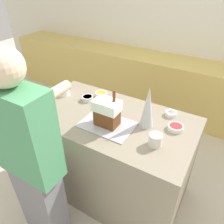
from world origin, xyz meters
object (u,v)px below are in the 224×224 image
candy_bowl_near_tray_right (101,94)px  candy_bowl_front_corner (176,127)px  candy_bowl_far_left (88,98)px  candy_bowl_behind_tray (171,113)px  person (32,164)px  baking_tray (107,124)px  decorative_tree (148,107)px  mug (155,140)px  gingerbread_house (107,112)px  candy_bowl_far_right (63,92)px

candy_bowl_near_tray_right → candy_bowl_front_corner: size_ratio=0.97×
candy_bowl_far_left → candy_bowl_front_corner: size_ratio=0.87×
candy_bowl_behind_tray → candy_bowl_far_left: (-0.79, -0.16, 0.00)m
candy_bowl_far_left → person: person is taller
baking_tray → person: (-0.25, -0.59, -0.06)m
decorative_tree → candy_bowl_far_left: (-0.66, 0.09, -0.15)m
person → candy_bowl_near_tray_right: bearing=92.7°
baking_tray → decorative_tree: 0.37m
decorative_tree → mug: (0.15, -0.19, -0.13)m
candy_bowl_far_left → gingerbread_house: bearing=-32.9°
candy_bowl_behind_tray → candy_bowl_near_tray_right: 0.71m
baking_tray → candy_bowl_far_right: (-0.66, 0.21, 0.03)m
gingerbread_house → candy_bowl_far_left: gingerbread_house is taller
candy_bowl_far_right → candy_bowl_behind_tray: size_ratio=1.40×
candy_bowl_far_right → candy_bowl_near_tray_right: 0.40m
candy_bowl_behind_tray → candy_bowl_near_tray_right: (-0.71, -0.04, 0.01)m
decorative_tree → candy_bowl_far_right: decorative_tree is taller
gingerbread_house → candy_bowl_near_tray_right: 0.48m
decorative_tree → candy_bowl_behind_tray: (0.13, 0.25, -0.16)m
candy_bowl_near_tray_right → gingerbread_house: bearing=-51.1°
candy_bowl_behind_tray → baking_tray: bearing=-135.6°
baking_tray → decorative_tree: size_ratio=1.24×
candy_bowl_near_tray_right → mug: 0.83m
candy_bowl_front_corner → person: size_ratio=0.07×
candy_bowl_far_right → person: bearing=-63.0°
decorative_tree → person: (-0.53, -0.75, -0.23)m
baking_tray → gingerbread_house: size_ratio=1.38×
gingerbread_house → candy_bowl_far_left: 0.46m
candy_bowl_behind_tray → candy_bowl_far_left: size_ratio=0.91×
baking_tray → candy_bowl_behind_tray: size_ratio=4.46×
baking_tray → decorative_tree: decorative_tree is taller
candy_bowl_far_right → person: (0.41, -0.81, -0.08)m
gingerbread_house → person: person is taller
candy_bowl_near_tray_right → candy_bowl_front_corner: bearing=-9.8°
candy_bowl_far_right → candy_bowl_far_left: 0.29m
candy_bowl_behind_tray → mug: mug is taller
candy_bowl_behind_tray → candy_bowl_front_corner: (0.09, -0.18, 0.00)m
baking_tray → candy_bowl_far_right: bearing=162.2°
gingerbread_house → person: 0.67m
gingerbread_house → decorative_tree: decorative_tree is taller
gingerbread_house → candy_bowl_near_tray_right: size_ratio=2.66×
decorative_tree → person: size_ratio=0.21×
person → candy_bowl_front_corner: bearing=47.3°
gingerbread_house → decorative_tree: bearing=29.2°
baking_tray → gingerbread_house: 0.12m
mug → person: size_ratio=0.06×
baking_tray → decorative_tree: (0.28, 0.16, 0.17)m
candy_bowl_near_tray_right → person: size_ratio=0.07×
candy_bowl_behind_tray → candy_bowl_far_right: bearing=-169.9°
candy_bowl_near_tray_right → person: 0.97m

